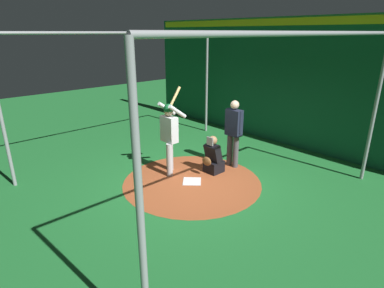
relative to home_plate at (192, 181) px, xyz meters
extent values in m
plane|color=#1E6B2D|center=(0.00, 0.00, -0.01)|extent=(27.97, 27.97, 0.00)
cylinder|color=#9E4C28|center=(0.00, 0.00, -0.01)|extent=(3.24, 3.24, 0.01)
cube|color=white|center=(0.00, 0.00, 0.00)|extent=(0.59, 0.59, 0.01)
cylinder|color=#B3B3B7|center=(0.18, -0.61, 0.40)|extent=(0.15, 0.15, 0.83)
cylinder|color=#B3B3B7|center=(-0.06, -0.88, 0.40)|extent=(0.15, 0.15, 0.83)
cube|color=silver|center=(0.06, -0.75, 1.13)|extent=(0.22, 0.44, 0.63)
cylinder|color=silver|center=(-0.04, -0.55, 1.59)|extent=(0.51, 0.09, 0.39)
cylinder|color=silver|center=(-0.04, -0.95, 1.59)|extent=(0.51, 0.09, 0.39)
sphere|color=tan|center=(0.06, -0.75, 1.57)|extent=(0.22, 0.22, 0.22)
sphere|color=#0F4C23|center=(0.06, -0.75, 1.63)|extent=(0.24, 0.24, 0.24)
cylinder|color=tan|center=(-0.16, -0.88, 1.73)|extent=(0.54, 0.06, 0.73)
cube|color=black|center=(-0.79, -0.05, 0.14)|extent=(0.40, 0.40, 0.30)
cube|color=black|center=(-0.75, -0.05, 0.51)|extent=(0.31, 0.40, 0.48)
sphere|color=#9E704C|center=(-0.73, -0.05, 0.84)|extent=(0.22, 0.22, 0.22)
cube|color=gray|center=(-0.63, -0.05, 0.84)|extent=(0.03, 0.20, 0.20)
ellipsoid|color=brown|center=(-0.47, 0.01, 0.38)|extent=(0.12, 0.28, 0.22)
cylinder|color=#4C4C51|center=(-1.42, 0.12, 0.41)|extent=(0.15, 0.15, 0.85)
cylinder|color=#4C4C51|center=(-1.42, -0.08, 0.41)|extent=(0.15, 0.15, 0.85)
cube|color=#1E2338|center=(-1.42, 0.02, 1.17)|extent=(0.22, 0.42, 0.67)
cylinder|color=#1E2338|center=(-1.42, 0.22, 1.23)|extent=(0.09, 0.09, 0.57)
cylinder|color=#1E2338|center=(-1.42, -0.18, 1.23)|extent=(0.09, 0.09, 0.57)
sphere|color=beige|center=(-1.42, 0.02, 1.63)|extent=(0.22, 0.22, 0.22)
cube|color=#145133|center=(-4.06, 0.00, 1.87)|extent=(0.20, 11.97, 3.77)
cube|color=yellow|center=(-3.95, 0.00, 3.60)|extent=(0.03, 11.73, 0.20)
cylinder|color=gray|center=(-3.12, -2.65, 1.65)|extent=(0.08, 0.08, 3.32)
cylinder|color=gray|center=(3.12, -2.65, 1.65)|extent=(0.08, 0.08, 3.32)
cylinder|color=gray|center=(-3.12, 2.65, 1.65)|extent=(0.08, 0.08, 3.32)
cylinder|color=gray|center=(3.12, 2.65, 1.65)|extent=(0.08, 0.08, 3.32)
cylinder|color=gray|center=(0.00, -2.65, 3.31)|extent=(6.25, 0.07, 0.07)
cylinder|color=gray|center=(0.00, 2.65, 3.31)|extent=(6.25, 0.07, 0.07)
camera|label=1|loc=(4.52, 4.90, 3.33)|focal=29.30mm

